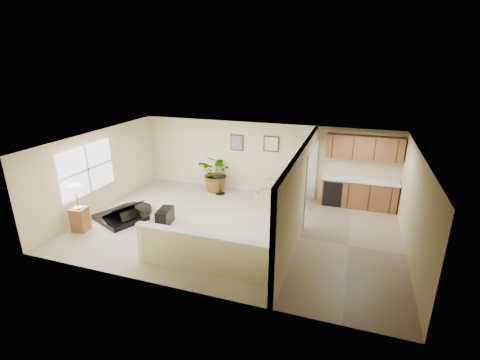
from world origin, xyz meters
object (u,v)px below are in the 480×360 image
(piano, at_px, (121,201))
(piano_bench, at_px, (165,217))
(lamp_stand, at_px, (79,212))
(small_plant, at_px, (297,200))
(accent_table, at_px, (220,183))
(loveseat, at_px, (277,193))
(palm_plant, at_px, (217,173))

(piano, distance_m, piano_bench, 1.49)
(piano_bench, xyz_separation_m, lamp_stand, (-2.03, -1.12, 0.34))
(piano_bench, relative_size, small_plant, 1.12)
(accent_table, bearing_deg, loveseat, 0.86)
(palm_plant, xyz_separation_m, small_plant, (3.01, -0.52, -0.42))
(piano_bench, height_order, loveseat, loveseat)
(piano, height_order, lamp_stand, lamp_stand)
(lamp_stand, bearing_deg, piano_bench, 28.85)
(piano_bench, xyz_separation_m, accent_table, (0.65, 2.70, 0.20))
(piano_bench, bearing_deg, piano, -177.76)
(loveseat, relative_size, accent_table, 2.49)
(small_plant, bearing_deg, lamp_stand, -147.18)
(piano, bearing_deg, accent_table, 76.06)
(palm_plant, bearing_deg, piano_bench, -98.51)
(accent_table, bearing_deg, piano_bench, -103.56)
(accent_table, height_order, palm_plant, palm_plant)
(piano_bench, bearing_deg, loveseat, 45.37)
(piano_bench, xyz_separation_m, small_plant, (3.45, 2.41, 0.03))
(piano, xyz_separation_m, accent_table, (2.10, 2.75, -0.10))
(piano_bench, bearing_deg, small_plant, 35.00)
(palm_plant, bearing_deg, small_plant, -9.77)
(loveseat, height_order, lamp_stand, lamp_stand)
(loveseat, xyz_separation_m, lamp_stand, (-4.72, -3.84, 0.27))
(piano, distance_m, loveseat, 5.00)
(loveseat, distance_m, palm_plant, 2.29)
(piano, height_order, palm_plant, palm_plant)
(piano, relative_size, small_plant, 3.13)
(piano, xyz_separation_m, piano_bench, (1.45, 0.06, -0.30))
(loveseat, distance_m, small_plant, 0.82)
(piano, relative_size, loveseat, 1.15)
(piano_bench, height_order, small_plant, small_plant)
(loveseat, distance_m, lamp_stand, 6.09)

